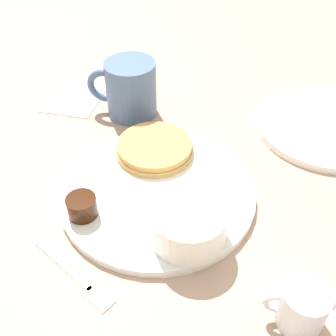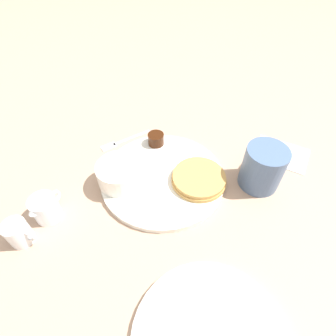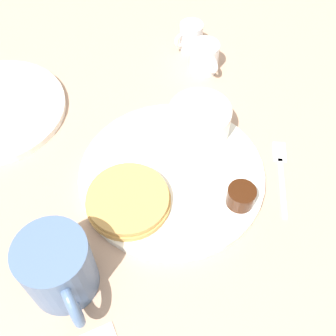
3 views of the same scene
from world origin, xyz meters
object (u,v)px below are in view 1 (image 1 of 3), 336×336
object	(u,v)px
coffee_mug	(130,89)
plate	(158,192)
creamer_pitcher_near	(302,307)
fork	(80,280)
bowl	(188,223)

from	to	relation	value
coffee_mug	plate	bearing A→B (deg)	9.75
coffee_mug	creamer_pitcher_near	bearing A→B (deg)	23.31
fork	creamer_pitcher_near	bearing A→B (deg)	74.39
coffee_mug	bowl	bearing A→B (deg)	13.19
plate	bowl	bearing A→B (deg)	21.16
plate	bowl	distance (m)	0.10
bowl	coffee_mug	bearing A→B (deg)	-166.81
bowl	coffee_mug	size ratio (longest dim) A/B	0.79
bowl	coffee_mug	xyz separation A→B (m)	(-0.30, -0.07, 0.01)
coffee_mug	creamer_pitcher_near	size ratio (longest dim) A/B	1.64
bowl	plate	bearing A→B (deg)	-158.84
creamer_pitcher_near	coffee_mug	bearing A→B (deg)	-156.69
creamer_pitcher_near	plate	bearing A→B (deg)	-144.94
bowl	creamer_pitcher_near	world-z (taller)	bowl
coffee_mug	fork	distance (m)	0.36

